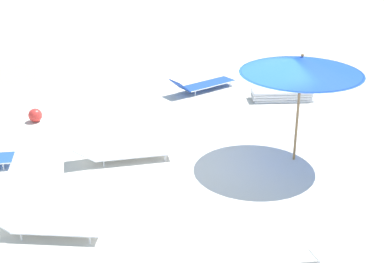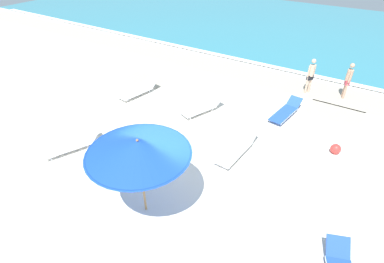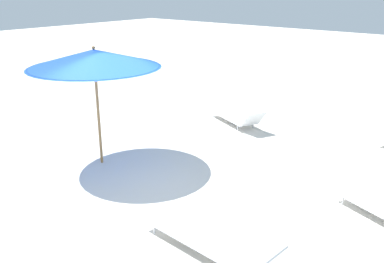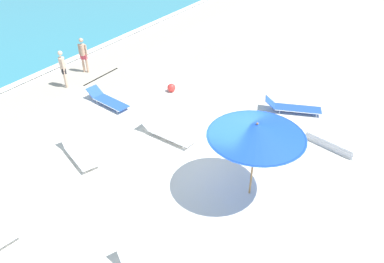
{
  "view_description": "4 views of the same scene",
  "coord_description": "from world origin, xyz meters",
  "px_view_note": "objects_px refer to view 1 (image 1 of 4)",
  "views": [
    {
      "loc": [
        -10.48,
        4.11,
        5.7
      ],
      "look_at": [
        -0.22,
        1.1,
        1.05
      ],
      "focal_mm": 50.0,
      "sensor_mm": 36.0,
      "label": 1
    },
    {
      "loc": [
        4.24,
        -5.78,
        7.0
      ],
      "look_at": [
        -0.53,
        1.64,
        0.9
      ],
      "focal_mm": 28.0,
      "sensor_mm": 36.0,
      "label": 2
    },
    {
      "loc": [
        5.27,
        5.8,
        3.82
      ],
      "look_at": [
        -0.66,
        0.8,
        1.11
      ],
      "focal_mm": 40.0,
      "sensor_mm": 36.0,
      "label": 3
    },
    {
      "loc": [
        -8.33,
        -4.51,
        8.06
      ],
      "look_at": [
        0.44,
        1.05,
        1.04
      ],
      "focal_mm": 35.0,
      "sensor_mm": 36.0,
      "label": 4
    }
  ],
  "objects_px": {
    "sun_lounger_beside_umbrella": "(365,262)",
    "beach_ball": "(35,115)",
    "lounger_stack": "(282,95)",
    "sun_lounger_under_umbrella": "(47,224)",
    "sun_lounger_mid_beach_pair_a": "(123,152)",
    "sun_lounger_near_water_left": "(203,84)",
    "beach_umbrella": "(302,65)"
  },
  "relations": [
    {
      "from": "sun_lounger_under_umbrella",
      "to": "sun_lounger_mid_beach_pair_a",
      "type": "distance_m",
      "value": 3.23
    },
    {
      "from": "sun_lounger_mid_beach_pair_a",
      "to": "sun_lounger_under_umbrella",
      "type": "bearing_deg",
      "value": 148.24
    },
    {
      "from": "lounger_stack",
      "to": "sun_lounger_near_water_left",
      "type": "relative_size",
      "value": 0.83
    },
    {
      "from": "beach_umbrella",
      "to": "sun_lounger_under_umbrella",
      "type": "xyz_separation_m",
      "value": [
        -1.53,
        5.78,
        -2.12
      ]
    },
    {
      "from": "beach_umbrella",
      "to": "beach_ball",
      "type": "height_order",
      "value": "beach_umbrella"
    },
    {
      "from": "beach_ball",
      "to": "lounger_stack",
      "type": "bearing_deg",
      "value": -92.44
    },
    {
      "from": "beach_umbrella",
      "to": "sun_lounger_mid_beach_pair_a",
      "type": "height_order",
      "value": "beach_umbrella"
    },
    {
      "from": "beach_umbrella",
      "to": "lounger_stack",
      "type": "height_order",
      "value": "beach_umbrella"
    },
    {
      "from": "sun_lounger_under_umbrella",
      "to": "beach_ball",
      "type": "relative_size",
      "value": 5.68
    },
    {
      "from": "sun_lounger_under_umbrella",
      "to": "beach_ball",
      "type": "bearing_deg",
      "value": 21.3
    },
    {
      "from": "beach_ball",
      "to": "sun_lounger_mid_beach_pair_a",
      "type": "bearing_deg",
      "value": -147.6
    },
    {
      "from": "beach_umbrella",
      "to": "beach_ball",
      "type": "xyz_separation_m",
      "value": [
        4.17,
        5.87,
        -2.14
      ]
    },
    {
      "from": "sun_lounger_near_water_left",
      "to": "sun_lounger_under_umbrella",
      "type": "bearing_deg",
      "value": 121.75
    },
    {
      "from": "sun_lounger_under_umbrella",
      "to": "sun_lounger_beside_umbrella",
      "type": "distance_m",
      "value": 5.66
    },
    {
      "from": "lounger_stack",
      "to": "beach_ball",
      "type": "bearing_deg",
      "value": 100.52
    },
    {
      "from": "beach_ball",
      "to": "sun_lounger_under_umbrella",
      "type": "bearing_deg",
      "value": -179.16
    },
    {
      "from": "sun_lounger_beside_umbrella",
      "to": "sun_lounger_near_water_left",
      "type": "height_order",
      "value": "sun_lounger_beside_umbrella"
    },
    {
      "from": "sun_lounger_under_umbrella",
      "to": "sun_lounger_near_water_left",
      "type": "height_order",
      "value": "sun_lounger_near_water_left"
    },
    {
      "from": "sun_lounger_under_umbrella",
      "to": "sun_lounger_beside_umbrella",
      "type": "xyz_separation_m",
      "value": [
        -2.66,
        -4.99,
        0.01
      ]
    },
    {
      "from": "lounger_stack",
      "to": "sun_lounger_under_umbrella",
      "type": "relative_size",
      "value": 0.91
    },
    {
      "from": "sun_lounger_under_umbrella",
      "to": "beach_ball",
      "type": "xyz_separation_m",
      "value": [
        5.71,
        0.08,
        -0.02
      ]
    },
    {
      "from": "sun_lounger_under_umbrella",
      "to": "beach_ball",
      "type": "distance_m",
      "value": 5.71
    },
    {
      "from": "lounger_stack",
      "to": "beach_ball",
      "type": "relative_size",
      "value": 5.18
    },
    {
      "from": "sun_lounger_beside_umbrella",
      "to": "sun_lounger_mid_beach_pair_a",
      "type": "relative_size",
      "value": 0.9
    },
    {
      "from": "sun_lounger_near_water_left",
      "to": "sun_lounger_mid_beach_pair_a",
      "type": "xyz_separation_m",
      "value": [
        -4.3,
        3.31,
        -0.0
      ]
    },
    {
      "from": "beach_umbrella",
      "to": "sun_lounger_beside_umbrella",
      "type": "relative_size",
      "value": 1.31
    },
    {
      "from": "beach_umbrella",
      "to": "sun_lounger_under_umbrella",
      "type": "distance_m",
      "value": 6.35
    },
    {
      "from": "sun_lounger_under_umbrella",
      "to": "sun_lounger_beside_umbrella",
      "type": "relative_size",
      "value": 1.02
    },
    {
      "from": "sun_lounger_beside_umbrella",
      "to": "beach_ball",
      "type": "distance_m",
      "value": 9.78
    },
    {
      "from": "lounger_stack",
      "to": "sun_lounger_beside_umbrella",
      "type": "xyz_separation_m",
      "value": [
        -8.05,
        2.27,
        0.06
      ]
    },
    {
      "from": "sun_lounger_near_water_left",
      "to": "beach_ball",
      "type": "bearing_deg",
      "value": 81.62
    },
    {
      "from": "lounger_stack",
      "to": "sun_lounger_beside_umbrella",
      "type": "distance_m",
      "value": 8.37
    }
  ]
}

